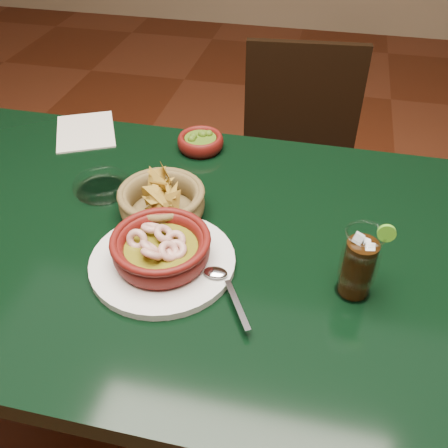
% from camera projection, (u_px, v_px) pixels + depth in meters
% --- Properties ---
extents(ground, '(7.00, 7.00, 0.00)m').
position_uv_depth(ground, '(179.00, 426.00, 1.45)').
color(ground, '#471C0C').
rests_on(ground, ground).
extents(dining_table, '(1.20, 0.80, 0.75)m').
position_uv_depth(dining_table, '(161.00, 267.00, 1.04)').
color(dining_table, black).
rests_on(dining_table, ground).
extents(dining_chair, '(0.43, 0.43, 0.85)m').
position_uv_depth(dining_chair, '(297.00, 170.00, 1.64)').
color(dining_chair, black).
rests_on(dining_chair, ground).
extents(shrimp_plate, '(0.32, 0.26, 0.08)m').
position_uv_depth(shrimp_plate, '(162.00, 252.00, 0.88)').
color(shrimp_plate, silver).
rests_on(shrimp_plate, dining_table).
extents(chip_basket, '(0.21, 0.21, 0.12)m').
position_uv_depth(chip_basket, '(162.00, 201.00, 0.99)').
color(chip_basket, brown).
rests_on(chip_basket, dining_table).
extents(guacamole_ramekin, '(0.13, 0.13, 0.04)m').
position_uv_depth(guacamole_ramekin, '(200.00, 142.00, 1.19)').
color(guacamole_ramekin, '#4C0D0A').
rests_on(guacamole_ramekin, dining_table).
extents(cola_drink, '(0.13, 0.13, 0.15)m').
position_uv_depth(cola_drink, '(359.00, 264.00, 0.81)').
color(cola_drink, white).
rests_on(cola_drink, dining_table).
extents(glass_ashtray, '(0.13, 0.13, 0.03)m').
position_uv_depth(glass_ashtray, '(102.00, 186.00, 1.06)').
color(glass_ashtray, white).
rests_on(glass_ashtray, dining_table).
extents(paper_menu, '(0.21, 0.23, 0.00)m').
position_uv_depth(paper_menu, '(86.00, 131.00, 1.27)').
color(paper_menu, beige).
rests_on(paper_menu, dining_table).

